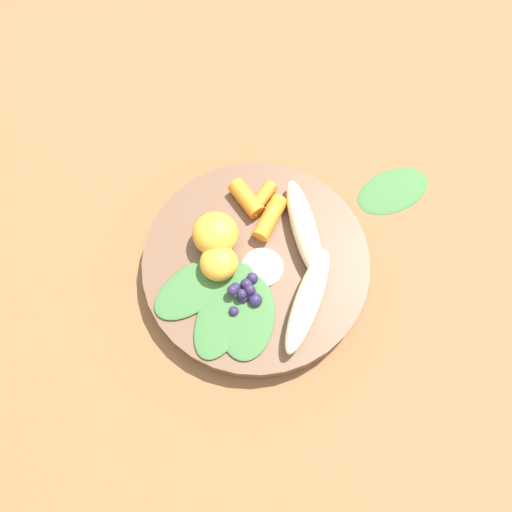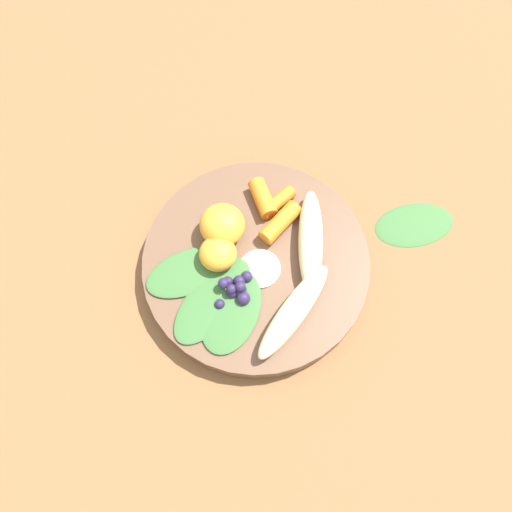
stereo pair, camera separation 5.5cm
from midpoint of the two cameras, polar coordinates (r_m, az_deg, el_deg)
ground_plane at (r=0.58m, az=-2.68°, el=-1.65°), size 2.40×2.40×0.00m
bowl at (r=0.57m, az=-2.74°, el=-1.20°), size 0.25×0.25×0.03m
banana_peeled_left at (r=0.56m, az=2.66°, el=2.87°), size 0.07×0.12×0.03m
banana_peeled_right at (r=0.53m, az=2.91°, el=-5.32°), size 0.05×0.12×0.03m
orange_segment_near at (r=0.54m, az=-7.08°, el=-1.11°), size 0.04×0.04×0.03m
orange_segment_far at (r=0.55m, az=-7.41°, el=2.17°), size 0.05×0.05×0.04m
carrot_front at (r=0.57m, az=-1.16°, el=3.97°), size 0.03×0.06×0.02m
carrot_mid_left at (r=0.58m, az=-2.08°, el=6.11°), size 0.03×0.05×0.02m
carrot_mid_right at (r=0.58m, az=-3.79°, el=6.15°), size 0.05×0.05×0.02m
blueberry_pile at (r=0.54m, az=-4.09°, el=-4.47°), size 0.04×0.05×0.02m
coconut_shred_patch at (r=0.55m, az=-2.10°, el=-1.63°), size 0.05×0.05×0.00m
kale_leaf_left at (r=0.55m, az=-9.84°, el=-3.88°), size 0.10×0.11×0.00m
kale_leaf_right at (r=0.54m, az=-6.31°, el=-6.30°), size 0.08×0.12×0.00m
kale_leaf_rear at (r=0.54m, az=-4.34°, el=-6.94°), size 0.07×0.10×0.00m
kale_leaf_stray at (r=0.64m, az=12.83°, el=6.98°), size 0.11×0.10×0.01m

